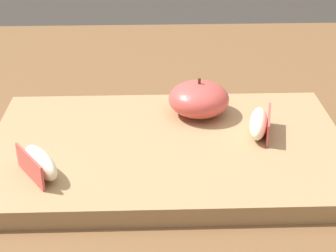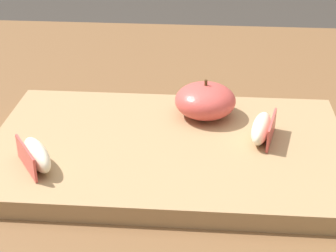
# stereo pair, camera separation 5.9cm
# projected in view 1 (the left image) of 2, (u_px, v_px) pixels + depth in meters

# --- Properties ---
(dining_table) EXTENTS (1.39, 0.87, 0.75)m
(dining_table) POSITION_uv_depth(u_px,v_px,m) (129.00, 199.00, 0.71)
(dining_table) COLOR brown
(dining_table) RESTS_ON ground_plane
(cutting_board) EXTENTS (0.40, 0.25, 0.02)m
(cutting_board) POSITION_uv_depth(u_px,v_px,m) (168.00, 149.00, 0.61)
(cutting_board) COLOR #A37F56
(cutting_board) RESTS_ON dining_table
(apple_half_skin_up) EXTENTS (0.07, 0.07, 0.05)m
(apple_half_skin_up) POSITION_uv_depth(u_px,v_px,m) (199.00, 99.00, 0.65)
(apple_half_skin_up) COLOR #D14C47
(apple_half_skin_up) RESTS_ON cutting_board
(apple_wedge_near_knife) EXTENTS (0.04, 0.07, 0.03)m
(apple_wedge_near_knife) POSITION_uv_depth(u_px,v_px,m) (259.00, 123.00, 0.61)
(apple_wedge_near_knife) COLOR #F4EACC
(apple_wedge_near_knife) RESTS_ON cutting_board
(apple_wedge_middle) EXTENTS (0.05, 0.06, 0.03)m
(apple_wedge_middle) POSITION_uv_depth(u_px,v_px,m) (39.00, 163.00, 0.54)
(apple_wedge_middle) COLOR #F4EACC
(apple_wedge_middle) RESTS_ON cutting_board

